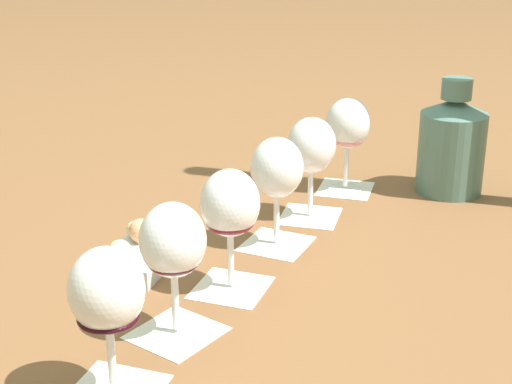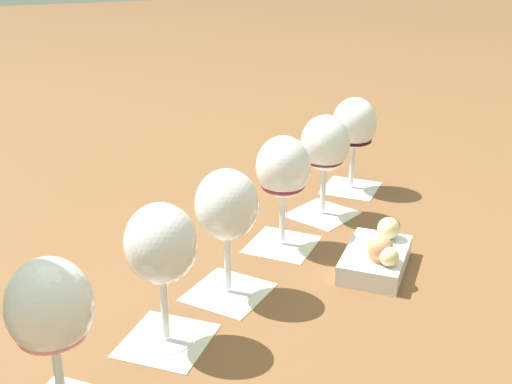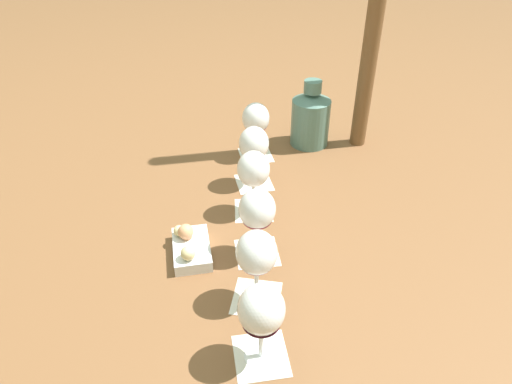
{
  "view_description": "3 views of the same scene",
  "coord_description": "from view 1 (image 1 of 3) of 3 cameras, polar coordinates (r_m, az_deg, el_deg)",
  "views": [
    {
      "loc": [
        0.48,
        0.91,
        0.5
      ],
      "look_at": [
        -0.0,
        0.0,
        0.11
      ],
      "focal_mm": 55.0,
      "sensor_mm": 36.0,
      "label": 1
    },
    {
      "loc": [
        -0.32,
        -0.73,
        0.43
      ],
      "look_at": [
        -0.0,
        0.0,
        0.11
      ],
      "focal_mm": 45.0,
      "sensor_mm": 36.0,
      "label": 2
    },
    {
      "loc": [
        0.69,
        0.49,
        0.71
      ],
      "look_at": [
        -0.0,
        0.0,
        0.11
      ],
      "focal_mm": 32.0,
      "sensor_mm": 36.0,
      "label": 3
    }
  ],
  "objects": [
    {
      "name": "ground_plane",
      "position": [
        1.14,
        -0.12,
        -5.36
      ],
      "size": [
        8.0,
        8.0,
        0.0
      ],
      "primitive_type": "plane",
      "color": "brown"
    },
    {
      "name": "tasting_card_0",
      "position": [
        1.44,
        6.5,
        0.24
      ],
      "size": [
        0.14,
        0.14,
        0.0
      ],
      "color": "silver",
      "rests_on": "ground_plane"
    },
    {
      "name": "tasting_card_1",
      "position": [
        1.31,
        3.93,
        -1.75
      ],
      "size": [
        0.14,
        0.14,
        0.0
      ],
      "color": "silver",
      "rests_on": "ground_plane"
    },
    {
      "name": "tasting_card_2",
      "position": [
        1.21,
        1.48,
        -3.78
      ],
      "size": [
        0.14,
        0.14,
        0.0
      ],
      "color": "silver",
      "rests_on": "ground_plane"
    },
    {
      "name": "tasting_card_3",
      "position": [
        1.08,
        -1.83,
        -6.95
      ],
      "size": [
        0.14,
        0.14,
        0.0
      ],
      "color": "silver",
      "rests_on": "ground_plane"
    },
    {
      "name": "tasting_card_4",
      "position": [
        0.98,
        -5.8,
        -10.14
      ],
      "size": [
        0.13,
        0.13,
        0.0
      ],
      "color": "silver",
      "rests_on": "ground_plane"
    },
    {
      "name": "wine_glass_0",
      "position": [
        1.41,
        6.69,
        4.67
      ],
      "size": [
        0.08,
        0.08,
        0.17
      ],
      "color": "white",
      "rests_on": "tasting_card_0"
    },
    {
      "name": "wine_glass_1",
      "position": [
        1.28,
        4.05,
        3.08
      ],
      "size": [
        0.08,
        0.08,
        0.17
      ],
      "color": "white",
      "rests_on": "tasting_card_1"
    },
    {
      "name": "wine_glass_2",
      "position": [
        1.17,
        1.53,
        1.43
      ],
      "size": [
        0.08,
        0.08,
        0.17
      ],
      "color": "white",
      "rests_on": "tasting_card_2"
    },
    {
      "name": "wine_glass_3",
      "position": [
        1.03,
        -1.9,
        -1.21
      ],
      "size": [
        0.08,
        0.08,
        0.17
      ],
      "color": "white",
      "rests_on": "tasting_card_3"
    },
    {
      "name": "wine_glass_4",
      "position": [
        0.93,
        -6.06,
        -3.95
      ],
      "size": [
        0.08,
        0.08,
        0.17
      ],
      "color": "white",
      "rests_on": "tasting_card_4"
    },
    {
      "name": "wine_glass_5",
      "position": [
        0.82,
        -10.79,
        -7.44
      ],
      "size": [
        0.08,
        0.08,
        0.17
      ],
      "color": "white",
      "rests_on": "tasting_card_5"
    },
    {
      "name": "ceramic_vase",
      "position": [
        1.44,
        14.06,
        3.43
      ],
      "size": [
        0.12,
        0.12,
        0.21
      ],
      "color": "#4C7066",
      "rests_on": "ground_plane"
    },
    {
      "name": "snack_dish",
      "position": [
        1.14,
        -8.54,
        -4.43
      ],
      "size": [
        0.15,
        0.15,
        0.06
      ],
      "color": "silver",
      "rests_on": "ground_plane"
    }
  ]
}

